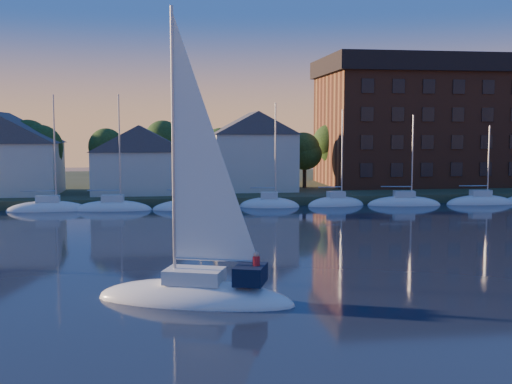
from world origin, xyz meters
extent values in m
plane|color=black|center=(0.00, 0.00, 0.00)|extent=(260.00, 260.00, 0.00)
cube|color=#333E24|center=(0.00, 75.00, 0.00)|extent=(160.00, 50.00, 2.00)
cube|color=brown|center=(0.00, 52.00, 0.00)|extent=(120.00, 3.00, 1.00)
cube|color=beige|center=(-22.00, 58.00, 4.00)|extent=(13.00, 9.00, 6.00)
cube|color=beige|center=(-6.00, 57.00, 3.50)|extent=(11.00, 8.00, 5.00)
cube|color=beige|center=(8.00, 59.00, 4.50)|extent=(10.00, 8.00, 7.00)
cube|color=brown|center=(34.00, 65.00, 8.50)|extent=(30.00, 16.00, 15.00)
cube|color=black|center=(34.00, 65.00, 17.20)|extent=(31.00, 17.00, 2.40)
cylinder|color=#3C2B1B|center=(-18.00, 63.00, 2.75)|extent=(0.50, 0.50, 3.50)
sphere|color=#1A3312|center=(-18.00, 63.00, 7.20)|extent=(5.40, 5.40, 5.40)
cylinder|color=#3C2B1B|center=(-10.00, 63.00, 2.75)|extent=(0.50, 0.50, 3.50)
sphere|color=#1A3312|center=(-10.00, 63.00, 7.20)|extent=(5.40, 5.40, 5.40)
cylinder|color=#3C2B1B|center=(-2.00, 63.00, 2.75)|extent=(0.50, 0.50, 3.50)
sphere|color=#1A3312|center=(-2.00, 63.00, 7.20)|extent=(5.40, 5.40, 5.40)
cylinder|color=#3C2B1B|center=(6.00, 63.00, 2.75)|extent=(0.50, 0.50, 3.50)
sphere|color=#1A3312|center=(6.00, 63.00, 7.20)|extent=(5.40, 5.40, 5.40)
cylinder|color=#3C2B1B|center=(14.00, 63.00, 2.75)|extent=(0.50, 0.50, 3.50)
sphere|color=#1A3312|center=(14.00, 63.00, 7.20)|extent=(5.40, 5.40, 5.40)
cylinder|color=#3C2B1B|center=(22.00, 63.00, 2.75)|extent=(0.50, 0.50, 3.50)
sphere|color=#1A3312|center=(22.00, 63.00, 7.20)|extent=(5.40, 5.40, 5.40)
cylinder|color=#3C2B1B|center=(30.00, 63.00, 2.75)|extent=(0.50, 0.50, 3.50)
sphere|color=#1A3312|center=(30.00, 63.00, 7.20)|extent=(5.40, 5.40, 5.40)
cylinder|color=#3C2B1B|center=(38.00, 63.00, 2.75)|extent=(0.50, 0.50, 3.50)
sphere|color=#1A3312|center=(38.00, 63.00, 7.20)|extent=(5.40, 5.40, 5.40)
ellipsoid|color=white|center=(-16.00, 49.00, 0.00)|extent=(7.50, 2.40, 2.20)
cube|color=silver|center=(-16.00, 49.00, 1.30)|extent=(2.10, 1.32, 0.70)
cylinder|color=#A5A8AD|center=(-15.25, 49.00, 5.95)|extent=(0.16, 0.16, 10.00)
cylinder|color=#A5A8AD|center=(-16.82, 49.00, 2.15)|extent=(3.15, 0.12, 0.12)
ellipsoid|color=white|center=(-8.00, 49.00, 0.00)|extent=(7.50, 2.40, 2.20)
cube|color=silver|center=(-8.00, 49.00, 1.30)|extent=(2.10, 1.32, 0.70)
cylinder|color=#A5A8AD|center=(-7.25, 49.00, 5.95)|extent=(0.16, 0.16, 10.00)
cylinder|color=#A5A8AD|center=(-8.82, 49.00, 2.15)|extent=(3.15, 0.12, 0.12)
ellipsoid|color=white|center=(0.00, 49.00, 0.00)|extent=(7.50, 2.40, 2.20)
cube|color=silver|center=(0.00, 49.00, 1.30)|extent=(2.10, 1.32, 0.70)
cylinder|color=#A5A8AD|center=(0.75, 49.00, 5.95)|extent=(0.16, 0.16, 10.00)
cylinder|color=#A5A8AD|center=(-0.82, 49.00, 2.15)|extent=(3.15, 0.12, 0.12)
ellipsoid|color=white|center=(8.00, 49.00, 0.00)|extent=(7.50, 2.40, 2.20)
cube|color=silver|center=(8.00, 49.00, 1.30)|extent=(2.10, 1.32, 0.70)
cylinder|color=#A5A8AD|center=(8.75, 49.00, 5.95)|extent=(0.16, 0.16, 10.00)
cylinder|color=#A5A8AD|center=(7.17, 49.00, 2.15)|extent=(3.15, 0.12, 0.12)
ellipsoid|color=white|center=(16.00, 49.00, 0.00)|extent=(7.50, 2.40, 2.20)
cube|color=silver|center=(16.00, 49.00, 1.30)|extent=(2.10, 1.32, 0.70)
cylinder|color=#A5A8AD|center=(16.75, 49.00, 5.95)|extent=(0.16, 0.16, 10.00)
cylinder|color=#A5A8AD|center=(15.18, 49.00, 2.15)|extent=(3.15, 0.12, 0.12)
ellipsoid|color=white|center=(24.00, 49.00, 0.00)|extent=(7.50, 2.40, 2.20)
cube|color=silver|center=(24.00, 49.00, 1.30)|extent=(2.10, 1.32, 0.70)
cylinder|color=#A5A8AD|center=(24.75, 49.00, 5.95)|extent=(0.16, 0.16, 10.00)
cylinder|color=#A5A8AD|center=(23.18, 49.00, 2.15)|extent=(3.15, 0.12, 0.12)
ellipsoid|color=white|center=(32.00, 49.00, 0.00)|extent=(7.50, 2.40, 2.20)
cube|color=silver|center=(32.00, 49.00, 1.30)|extent=(2.10, 1.32, 0.70)
cylinder|color=#A5A8AD|center=(32.75, 49.00, 5.95)|extent=(0.16, 0.16, 10.00)
cylinder|color=#A5A8AD|center=(31.18, 49.00, 2.15)|extent=(3.15, 0.12, 0.12)
ellipsoid|color=white|center=(-1.87, 10.89, 0.00)|extent=(10.68, 6.51, 2.20)
cube|color=silver|center=(-1.87, 10.89, 1.30)|extent=(3.29, 2.66, 0.70)
cylinder|color=#A5A8AD|center=(-2.83, 11.23, 7.73)|extent=(0.16, 0.16, 13.56)
cylinder|color=#A5A8AD|center=(-0.82, 10.51, 2.15)|extent=(4.06, 1.55, 0.12)
cube|color=black|center=(0.81, 9.93, 1.50)|extent=(1.98, 2.32, 0.90)
camera|label=1|loc=(-3.37, -20.59, 8.54)|focal=45.00mm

